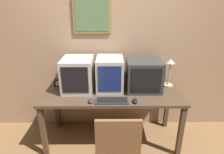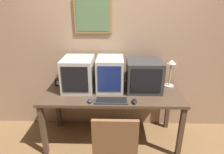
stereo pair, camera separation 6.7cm
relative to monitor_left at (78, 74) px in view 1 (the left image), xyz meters
The scene contains 10 objects.
wall_back 0.64m from the monitor_left, 35.81° to the left, with size 8.00×0.08×2.60m.
desk 0.55m from the monitor_left, 13.10° to the right, with size 1.79×0.71×0.75m.
monitor_left is the anchor object (origin of this frame).
monitor_center 0.42m from the monitor_left, ahead, with size 0.35×0.44×0.43m.
monitor_right 0.87m from the monitor_left, ahead, with size 0.45×0.42×0.40m.
keyboard_main 0.60m from the monitor_left, 38.52° to the right, with size 0.39×0.16×0.03m.
mouse_near_keyboard 0.83m from the monitor_left, 27.62° to the right, with size 0.06×0.11×0.04m.
mouse_far_corner 0.46m from the monitor_left, 61.91° to the right, with size 0.06×0.10×0.04m.
desk_clock 0.36m from the monitor_left, 159.88° to the left, with size 0.12×0.07×0.09m.
desk_lamp 1.25m from the monitor_left, ahead, with size 0.14×0.14×0.39m.
Camera 1 is at (-0.01, -1.20, 1.83)m, focal length 30.00 mm.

